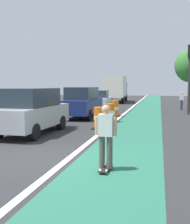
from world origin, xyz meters
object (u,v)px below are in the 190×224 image
Objects in this scene: traffic_barrel_front at (100,118)px; parked_suv_second at (82,102)px; pedestrian_crossing at (182,100)px; traffic_barrel_back at (115,109)px; delivery_truck_down_block at (116,88)px; street_tree_sidewalk at (190,66)px; parked_suv_nearest at (32,111)px; traffic_barrel_mid at (110,113)px; parked_sedan_third at (99,100)px; skateboarder_on_lane at (106,136)px; traffic_light_corner at (190,67)px.

parked_suv_second is at bearing 116.10° from traffic_barrel_front.
traffic_barrel_back is at bearing -128.09° from pedestrian_crossing.
delivery_truck_down_block is 4.78× the size of pedestrian_crossing.
street_tree_sidewalk is (0.39, -2.55, 2.80)m from pedestrian_crossing.
parked_suv_nearest is 4.26× the size of traffic_barrel_mid.
street_tree_sidewalk is at bearing 52.96° from traffic_barrel_mid.
pedestrian_crossing is at bearing 7.30° from parked_sedan_third.
parked_suv_nearest is at bearing 133.15° from skateboarder_on_lane.
skateboarder_on_lane is at bearing -71.13° from parked_suv_second.
parked_sedan_third is at bearing 88.93° from parked_suv_nearest.
parked_suv_nearest is 2.89× the size of pedestrian_crossing.
parked_suv_second is 4.22× the size of traffic_barrel_back.
parked_suv_second is 16.71m from delivery_truck_down_block.
parked_suv_second reaches higher than parked_sedan_third.
traffic_barrel_mid is (2.51, -8.40, -0.30)m from parked_sedan_third.
parked_sedan_third is at bearing 168.01° from street_tree_sidewalk.
parked_suv_nearest is 4.26× the size of traffic_barrel_front.
skateboarder_on_lane is 16.56m from street_tree_sidewalk.
traffic_light_corner is at bearing 76.87° from skateboarder_on_lane.
traffic_barrel_back is at bearing -144.85° from street_tree_sidewalk.
street_tree_sidewalk is (7.33, 4.97, 2.63)m from parked_suv_second.
skateboarder_on_lane is 15.26m from traffic_light_corner.
parked_suv_nearest is 4.26× the size of traffic_barrel_back.
traffic_light_corner is (7.46, -13.01, 1.65)m from delivery_truck_down_block.
street_tree_sidewalk is at bearing 34.11° from parked_suv_second.
traffic_barrel_front is at bearing -77.43° from parked_sedan_third.
traffic_light_corner reaches higher than street_tree_sidewalk.
traffic_light_corner is (3.42, 14.64, 2.59)m from skateboarder_on_lane.
pedestrian_crossing is (7.48, 13.91, -0.17)m from parked_suv_nearest.
parked_suv_nearest reaches higher than traffic_barrel_back.
traffic_light_corner reaches higher than skateboarder_on_lane.
street_tree_sidewalk is at bearing -56.95° from delivery_truck_down_block.
skateboarder_on_lane is at bearing -77.03° from parked_sedan_third.
parked_suv_second is at bearing -145.89° from street_tree_sidewalk.
parked_sedan_third is 5.85m from traffic_barrel_back.
parked_suv_nearest is 5.36m from traffic_barrel_mid.
delivery_truck_down_block is 1.54× the size of street_tree_sidewalk.
traffic_light_corner is (5.15, 2.46, 2.97)m from traffic_barrel_back.
delivery_truck_down_block is at bearing 98.49° from traffic_barrel_back.
traffic_barrel_front is at bearing 103.65° from skateboarder_on_lane.
traffic_barrel_back is 0.14× the size of delivery_truck_down_block.
traffic_barrel_front is at bearing -118.96° from street_tree_sidewalk.
delivery_truck_down_block is 11.73m from pedestrian_crossing.
parked_suv_nearest is at bearing -127.40° from traffic_light_corner.
pedestrian_crossing is (6.95, 7.51, -0.17)m from parked_suv_second.
parked_suv_second is at bearing -148.77° from traffic_barrel_back.
parked_suv_second is 2.91m from traffic_barrel_mid.
skateboarder_on_lane is at bearing -81.68° from delivery_truck_down_block.
delivery_truck_down_block is 15.09m from traffic_light_corner.
delivery_truck_down_block is at bearing 96.62° from traffic_barrel_front.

